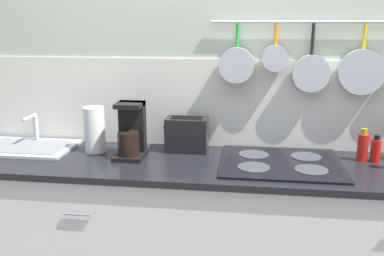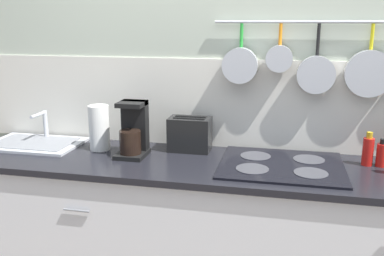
{
  "view_description": "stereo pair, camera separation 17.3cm",
  "coord_description": "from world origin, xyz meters",
  "px_view_note": "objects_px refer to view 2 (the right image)",
  "views": [
    {
      "loc": [
        0.06,
        -2.13,
        1.66
      ],
      "look_at": [
        -0.23,
        0.0,
        1.12
      ],
      "focal_mm": 40.0,
      "sensor_mm": 36.0,
      "label": 1
    },
    {
      "loc": [
        0.23,
        -2.1,
        1.66
      ],
      "look_at": [
        -0.23,
        0.0,
        1.12
      ],
      "focal_mm": 40.0,
      "sensor_mm": 36.0,
      "label": 2
    }
  ],
  "objects_px": {
    "paper_towel_roll": "(99,128)",
    "toaster": "(190,134)",
    "coffee_maker": "(133,133)",
    "bottle_dish_soap": "(381,154)",
    "bottle_vinegar": "(368,151)"
  },
  "relations": [
    {
      "from": "bottle_vinegar",
      "to": "paper_towel_roll",
      "type": "bearing_deg",
      "value": -178.64
    },
    {
      "from": "coffee_maker",
      "to": "bottle_vinegar",
      "type": "relative_size",
      "value": 1.71
    },
    {
      "from": "coffee_maker",
      "to": "toaster",
      "type": "distance_m",
      "value": 0.32
    },
    {
      "from": "paper_towel_roll",
      "to": "toaster",
      "type": "xyz_separation_m",
      "value": [
        0.51,
        0.09,
        -0.03
      ]
    },
    {
      "from": "coffee_maker",
      "to": "bottle_vinegar",
      "type": "distance_m",
      "value": 1.24
    },
    {
      "from": "paper_towel_roll",
      "to": "toaster",
      "type": "bearing_deg",
      "value": 9.69
    },
    {
      "from": "coffee_maker",
      "to": "toaster",
      "type": "xyz_separation_m",
      "value": [
        0.29,
        0.15,
        -0.03
      ]
    },
    {
      "from": "toaster",
      "to": "paper_towel_roll",
      "type": "bearing_deg",
      "value": -170.31
    },
    {
      "from": "paper_towel_roll",
      "to": "coffee_maker",
      "type": "distance_m",
      "value": 0.23
    },
    {
      "from": "toaster",
      "to": "bottle_vinegar",
      "type": "height_order",
      "value": "toaster"
    },
    {
      "from": "toaster",
      "to": "bottle_dish_soap",
      "type": "distance_m",
      "value": 1.02
    },
    {
      "from": "coffee_maker",
      "to": "bottle_dish_soap",
      "type": "bearing_deg",
      "value": 3.94
    },
    {
      "from": "coffee_maker",
      "to": "bottle_vinegar",
      "type": "xyz_separation_m",
      "value": [
        1.24,
        0.09,
        -0.05
      ]
    },
    {
      "from": "coffee_maker",
      "to": "bottle_dish_soap",
      "type": "xyz_separation_m",
      "value": [
        1.3,
        0.09,
        -0.06
      ]
    },
    {
      "from": "paper_towel_roll",
      "to": "toaster",
      "type": "relative_size",
      "value": 1.02
    }
  ]
}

